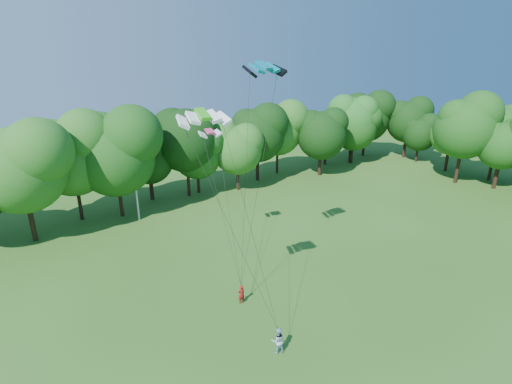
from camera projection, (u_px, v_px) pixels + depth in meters
utility_pole at (136, 186)px, 44.52m from camera, size 1.51×0.71×8.02m
kite_flyer_left at (241, 294)px, 30.81m from camera, size 0.58×0.38×1.58m
kite_flyer_right at (278, 340)px, 25.80m from camera, size 1.07×0.95×1.84m
kite_teal at (264, 65)px, 28.56m from camera, size 3.23×1.60×0.66m
kite_green at (203, 114)px, 22.93m from camera, size 3.14×1.67×0.59m
kite_pink at (210, 131)px, 34.28m from camera, size 2.03×1.12×0.38m
tree_back_center at (186, 136)px, 50.60m from camera, size 8.92×8.92×12.97m
tree_back_east at (353, 119)px, 65.90m from camera, size 8.23×8.23×11.98m
tree_flank_east at (500, 128)px, 56.95m from camera, size 8.64×8.64×12.56m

